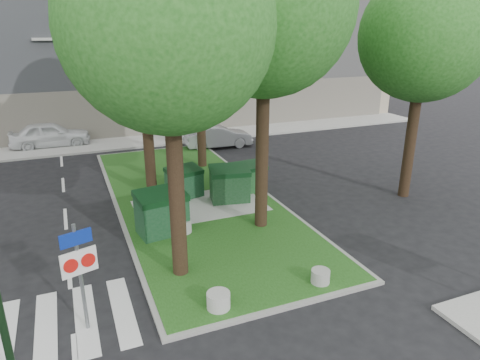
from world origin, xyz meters
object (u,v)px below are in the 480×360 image
dumpster_d (250,177)px  car_white (50,134)px  tree_median_mid (142,23)px  traffic_sign_pole (79,264)px  litter_bin (248,178)px  tree_street_right (427,23)px  dumpster_b (184,183)px  bollard_left (218,300)px  car_silver (218,136)px  dumpster_c (230,184)px  dumpster_a (162,213)px  bollard_mid (182,226)px  bollard_right (320,276)px  tree_median_near_left (170,4)px

dumpster_d → car_white: 14.11m
tree_median_mid → traffic_sign_pole: (-3.25, -7.95, -5.22)m
tree_median_mid → litter_bin: 7.75m
litter_bin → dumpster_d: bearing=-108.2°
tree_street_right → traffic_sign_pole: 14.79m
dumpster_b → traffic_sign_pole: size_ratio=0.58×
bollard_left → dumpster_b: bearing=80.7°
litter_bin → car_silver: (1.11, 7.10, 0.22)m
tree_street_right → bollard_left: size_ratio=16.80×
dumpster_c → dumpster_d: (1.20, 0.71, -0.10)m
litter_bin → traffic_sign_pole: traffic_sign_pole is taller
dumpster_a → tree_median_mid: bearing=74.4°
bollard_left → litter_bin: (4.25, 7.90, 0.11)m
dumpster_c → car_white: 14.09m
bollard_mid → car_white: 15.04m
dumpster_b → bollard_left: (-1.26, -7.67, -0.41)m
dumpster_a → bollard_mid: (0.63, -0.23, -0.51)m
litter_bin → traffic_sign_pole: 10.45m
dumpster_b → car_silver: (4.11, 7.33, -0.08)m
dumpster_d → bollard_mid: dumpster_d is taller
bollard_right → dumpster_d: bearing=81.8°
litter_bin → bollard_right: bearing=-99.0°
car_white → dumpster_a: bearing=-165.3°
tree_median_near_left → car_silver: bearing=66.1°
dumpster_b → litter_bin: 3.02m
tree_median_mid → car_silver: size_ratio=2.47×
litter_bin → bollard_mid: bearing=-139.4°
dumpster_b → car_white: 12.39m
dumpster_a → dumpster_b: 3.35m
tree_median_near_left → dumpster_b: (1.62, 5.61, -6.57)m
bollard_mid → dumpster_a: bearing=159.9°
dumpster_d → traffic_sign_pole: 9.85m
bollard_right → dumpster_c: bearing=91.2°
dumpster_c → litter_bin: dumpster_c is taller
bollard_right → litter_bin: (1.26, 7.90, 0.14)m
bollard_right → tree_median_mid: bearing=108.5°
dumpster_a → car_silver: dumpster_a is taller
bollard_right → car_silver: car_silver is taller
tree_median_mid → bollard_right: tree_median_mid is taller
bollard_right → bollard_mid: (-2.71, 4.50, 0.04)m
tree_median_mid → dumpster_d: 7.49m
dumpster_d → dumpster_b: bearing=168.0°
tree_median_near_left → tree_median_mid: bearing=85.6°
dumpster_a → bollard_left: dumpster_a is taller
dumpster_b → dumpster_c: (1.60, -1.09, 0.08)m
bollard_right → bollard_mid: 5.25m
tree_median_mid → litter_bin: tree_median_mid is taller
car_silver → bollard_left: bearing=163.5°
traffic_sign_pole → bollard_left: bearing=-28.6°
dumpster_d → dumpster_c: bearing=-153.4°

